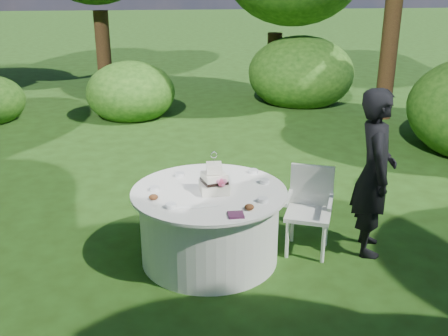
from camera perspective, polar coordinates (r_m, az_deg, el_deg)
The scene contains 9 objects.
ground at distance 5.56m, azimuth -1.56°, elevation -9.76°, with size 80.00×80.00×0.00m, color #203B10.
napkins at distance 4.68m, azimuth 1.30°, elevation -5.12°, with size 0.14×0.14×0.02m, color #4C203F.
feather_plume at distance 4.85m, azimuth -3.20°, elevation -4.20°, with size 0.48×0.07×0.01m, color white.
guest at distance 5.58m, azimuth 16.06°, elevation -0.50°, with size 0.64×0.42×1.76m, color black.
table at distance 5.38m, azimuth -1.60°, elevation -6.18°, with size 1.56×1.56×0.77m.
cake at distance 5.14m, azimuth -1.06°, elevation -1.43°, with size 0.29×0.29×0.41m.
chair at distance 5.60m, azimuth 9.31°, elevation -3.84°, with size 0.59×0.59×0.91m.
votives at distance 5.26m, azimuth -1.01°, elevation -1.99°, with size 1.22×0.89×0.04m.
petal_cups at distance 4.90m, azimuth -2.60°, elevation -3.71°, with size 0.96×0.42×0.05m.
Camera 1 is at (-0.39, -4.79, 2.80)m, focal length 42.00 mm.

